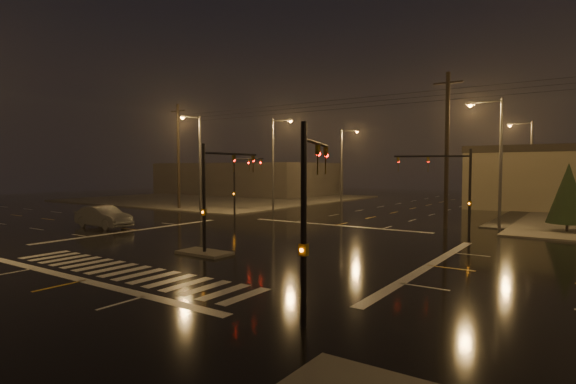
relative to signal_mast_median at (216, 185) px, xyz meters
name	(u,v)px	position (x,y,z in m)	size (l,w,h in m)	color
ground	(251,244)	(0.00, 3.07, -3.75)	(140.00, 140.00, 0.00)	black
sidewalk_nw	(222,198)	(-30.00, 33.07, -3.69)	(36.00, 36.00, 0.12)	#4E4B46
median_island	(205,253)	(0.00, -0.93, -3.68)	(3.00, 1.60, 0.15)	#4E4B46
crosswalk	(125,271)	(0.00, -5.93, -3.75)	(15.00, 2.60, 0.01)	beige
stop_bar_near	(84,280)	(0.00, -7.93, -3.75)	(16.00, 0.50, 0.01)	beige
stop_bar_far	(336,225)	(0.00, 14.07, -3.75)	(16.00, 0.50, 0.01)	beige
commercial_block	(247,179)	(-35.00, 45.07, -0.95)	(30.00, 18.00, 5.60)	#393433
signal_mast_median	(216,185)	(0.00, 0.00, 0.00)	(0.25, 4.59, 6.00)	black
signal_mast_ne	(453,181)	(9.50, 13.21, 0.04)	(4.84, 1.86, 6.00)	black
signal_mast_nw	(240,178)	(-9.50, 13.21, 0.04)	(4.84, 1.86, 6.00)	black
signal_mast_se	(309,199)	(10.23, -6.68, -0.04)	(1.55, 3.87, 6.00)	black
streetlight_1	(275,158)	(-11.18, 21.07, 2.05)	(2.77, 0.32, 10.00)	#38383A
streetlight_2	(343,160)	(-11.18, 37.07, 2.05)	(2.77, 0.32, 10.00)	#38383A
streetlight_3	(496,154)	(11.18, 19.07, 2.05)	(2.77, 0.32, 10.00)	#38383A
streetlight_4	(528,158)	(11.18, 39.07, 2.05)	(2.77, 0.32, 10.00)	#38383A
streetlight_5	(198,157)	(-16.00, 14.26, 2.05)	(0.32, 2.77, 10.00)	#38383A
utility_pole_0	(178,156)	(-22.00, 17.07, 2.38)	(2.20, 0.32, 12.00)	black
utility_pole_1	(447,149)	(8.00, 17.07, 2.38)	(2.20, 0.32, 12.00)	black
conifer_0	(568,193)	(15.90, 19.66, -0.87)	(2.79, 2.79, 5.06)	black
car_crossing	(104,217)	(-14.35, 2.43, -2.89)	(1.82, 5.22, 1.72)	#54585C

